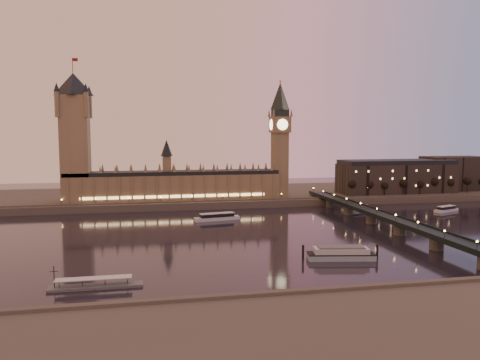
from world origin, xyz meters
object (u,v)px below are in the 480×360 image
at_px(moored_barge, 341,253).
at_px(cruise_boat_b, 356,208).
at_px(pontoon_pier, 96,285).
at_px(cruise_boat_a, 217,217).

bearing_deg(moored_barge, cruise_boat_b, 72.26).
relative_size(cruise_boat_b, moored_barge, 0.68).
xyz_separation_m(cruise_boat_b, moored_barge, (-72.96, -137.66, 0.94)).
height_order(moored_barge, pontoon_pier, pontoon_pier).
height_order(cruise_boat_a, cruise_boat_b, cruise_boat_a).
relative_size(moored_barge, pontoon_pier, 1.01).
bearing_deg(pontoon_pier, cruise_boat_a, 62.86).
height_order(cruise_boat_a, moored_barge, moored_barge).
bearing_deg(cruise_boat_b, moored_barge, -130.33).
bearing_deg(pontoon_pier, moored_barge, 10.33).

